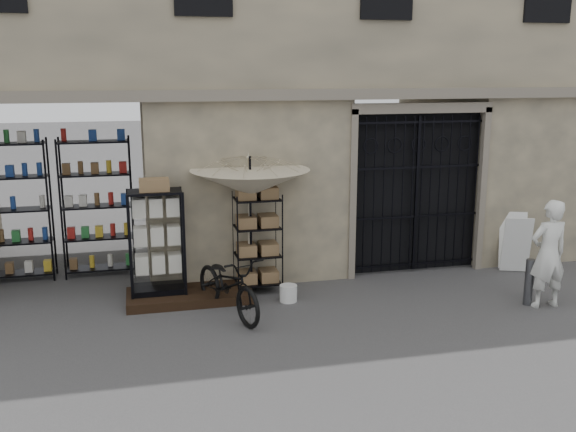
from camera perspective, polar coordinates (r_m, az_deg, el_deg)
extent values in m
plane|color=#232326|center=(9.66, 6.64, -9.41)|extent=(80.00, 80.00, 0.00)
cube|color=tan|center=(12.79, 0.83, 16.70)|extent=(14.00, 4.00, 9.00)
cube|color=black|center=(11.47, -20.02, 1.30)|extent=(3.00, 1.70, 3.00)
cube|color=black|center=(12.01, -19.91, 0.58)|extent=(2.70, 0.50, 2.50)
cube|color=black|center=(11.92, 11.03, 2.26)|extent=(2.50, 0.06, 3.00)
cube|color=black|center=(11.78, 11.33, 1.88)|extent=(0.05, 0.05, 2.80)
cube|color=black|center=(10.58, -8.72, -7.02)|extent=(2.00, 0.90, 0.15)
cube|color=black|center=(10.62, -11.40, -6.36)|extent=(0.91, 0.66, 0.09)
cube|color=silver|center=(10.14, -11.83, -2.66)|extent=(0.76, 0.16, 1.55)
cube|color=silver|center=(10.41, -11.57, -2.77)|extent=(0.76, 0.50, 1.29)
cube|color=olive|center=(10.20, -11.81, 2.48)|extent=(0.52, 0.43, 0.18)
cube|color=black|center=(10.67, -2.74, -2.37)|extent=(0.81, 0.63, 1.69)
cube|color=olive|center=(10.69, -2.74, -2.64)|extent=(0.69, 0.51, 1.27)
cylinder|color=black|center=(10.53, -3.33, -0.87)|extent=(0.05, 0.05, 2.30)
imported|color=#C8B690|center=(10.36, -3.39, 3.62)|extent=(2.25, 2.27, 1.55)
cylinder|color=silver|center=(10.39, 0.03, -6.88)|extent=(0.37, 0.37, 0.27)
imported|color=black|center=(9.94, -5.26, -8.70)|extent=(0.94, 1.13, 1.84)
cylinder|color=#4C4D51|center=(10.86, 20.63, -5.52)|extent=(0.15, 0.15, 0.75)
imported|color=silver|center=(11.00, 21.75, -7.44)|extent=(0.67, 1.73, 0.41)
cube|color=silver|center=(12.36, 19.66, -2.44)|extent=(0.55, 0.41, 1.05)
cube|color=silver|center=(12.67, 19.35, -2.06)|extent=(0.55, 0.41, 1.05)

